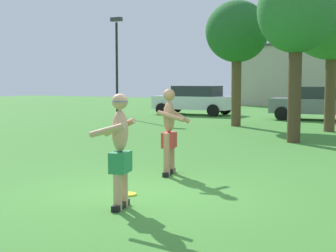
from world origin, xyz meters
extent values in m
plane|color=#428433|center=(0.00, 0.00, 0.00)|extent=(80.00, 80.00, 0.00)
cube|color=black|center=(0.27, -1.07, 0.04)|extent=(0.16, 0.28, 0.09)
cylinder|color=tan|center=(0.27, -1.07, 0.42)|extent=(0.13, 0.13, 0.85)
cube|color=black|center=(0.21, -0.83, 0.04)|extent=(0.16, 0.28, 0.09)
cylinder|color=tan|center=(0.21, -0.83, 0.42)|extent=(0.13, 0.13, 0.85)
cube|color=#28844C|center=(0.24, -0.95, 0.69)|extent=(0.32, 0.42, 0.30)
ellipsoid|color=tan|center=(0.24, -0.95, 1.15)|extent=(0.29, 0.40, 0.61)
cylinder|color=tan|center=(0.20, -1.20, 1.18)|extent=(0.59, 0.10, 0.24)
cylinder|color=tan|center=(0.09, -0.74, 1.18)|extent=(0.57, 0.12, 0.31)
sphere|color=tan|center=(0.24, -0.95, 1.58)|extent=(0.23, 0.23, 0.23)
cone|color=#194CA5|center=(0.24, -0.95, 1.64)|extent=(0.29, 0.29, 0.13)
cube|color=black|center=(-0.40, 1.89, 0.04)|extent=(0.16, 0.28, 0.09)
cylinder|color=tan|center=(-0.40, 1.89, 0.43)|extent=(0.13, 0.13, 0.86)
cube|color=black|center=(-0.32, 1.55, 0.04)|extent=(0.16, 0.28, 0.09)
cylinder|color=tan|center=(-0.32, 1.55, 0.43)|extent=(0.13, 0.13, 0.86)
cube|color=red|center=(-0.36, 1.72, 0.70)|extent=(0.31, 0.40, 0.31)
ellipsoid|color=tan|center=(-0.36, 1.72, 1.16)|extent=(0.29, 0.38, 0.62)
cylinder|color=tan|center=(-0.31, 1.96, 1.20)|extent=(0.55, 0.29, 0.37)
cylinder|color=tan|center=(-0.21, 1.52, 1.20)|extent=(0.60, 0.11, 0.21)
sphere|color=tan|center=(-0.36, 1.72, 1.60)|extent=(0.24, 0.24, 0.24)
cylinder|color=yellow|center=(-0.14, -0.16, 0.01)|extent=(0.29, 0.29, 0.03)
cube|color=white|center=(-7.30, 17.77, 0.67)|extent=(4.34, 1.91, 0.70)
cube|color=#282D33|center=(-7.10, 17.77, 1.30)|extent=(2.45, 1.64, 0.56)
cylinder|color=black|center=(-8.79, 16.83, 0.32)|extent=(0.65, 0.24, 0.64)
cylinder|color=black|center=(-8.83, 18.63, 0.32)|extent=(0.65, 0.24, 0.64)
cylinder|color=black|center=(-5.78, 16.91, 0.32)|extent=(0.65, 0.24, 0.64)
cylinder|color=black|center=(-5.82, 18.71, 0.32)|extent=(0.65, 0.24, 0.64)
cube|color=slate|center=(-0.56, 17.22, 0.67)|extent=(4.41, 2.09, 0.70)
cube|color=#282D33|center=(-0.36, 17.23, 1.30)|extent=(2.51, 1.74, 0.56)
cylinder|color=black|center=(-2.00, 16.22, 0.32)|extent=(0.65, 0.26, 0.64)
cylinder|color=black|center=(-2.13, 18.01, 0.32)|extent=(0.65, 0.26, 0.64)
cylinder|color=black|center=(-10.00, 14.29, 2.39)|extent=(0.12, 0.12, 4.79)
cube|color=#333338|center=(-10.00, 14.29, 4.94)|extent=(0.60, 0.24, 0.20)
cube|color=#B2A893|center=(-5.12, 31.52, 2.18)|extent=(8.09, 6.19, 4.36)
cube|color=#3F3F44|center=(-5.12, 31.52, 4.44)|extent=(8.41, 6.43, 0.16)
cylinder|color=#4C3823|center=(0.56, 8.09, 1.54)|extent=(0.40, 0.40, 3.07)
ellipsoid|color=#2D7033|center=(0.56, 8.09, 3.96)|extent=(2.33, 2.33, 2.55)
cylinder|color=brown|center=(0.92, 11.95, 1.54)|extent=(0.39, 0.39, 3.08)
ellipsoid|color=#387F38|center=(0.92, 11.95, 4.16)|extent=(3.28, 3.28, 3.08)
cylinder|color=brown|center=(-2.88, 12.40, 1.49)|extent=(0.40, 0.40, 2.99)
ellipsoid|color=#236028|center=(-2.88, 12.40, 3.86)|extent=(2.56, 2.56, 2.49)
camera|label=1|loc=(4.23, -6.99, 1.89)|focal=53.30mm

